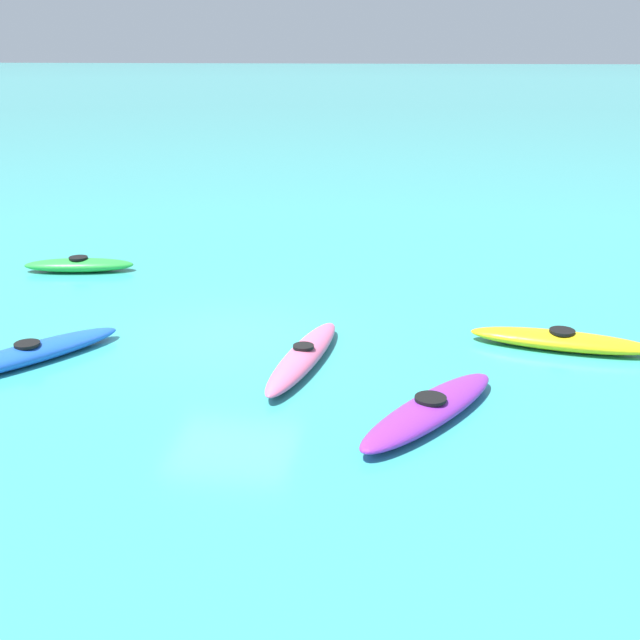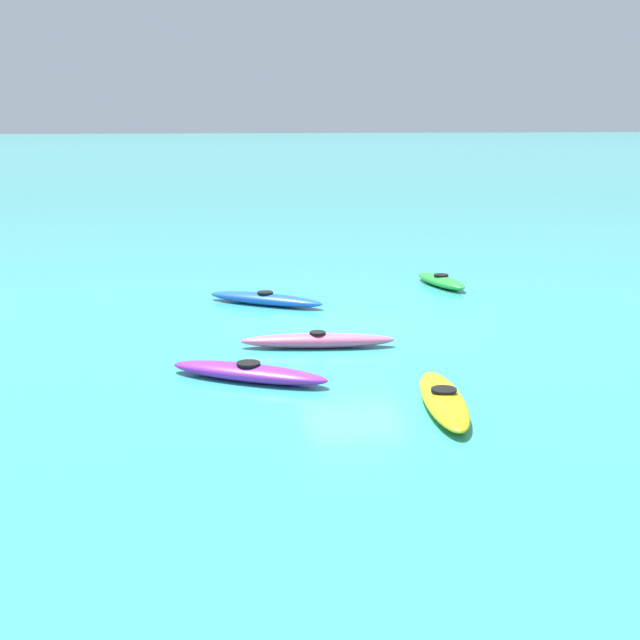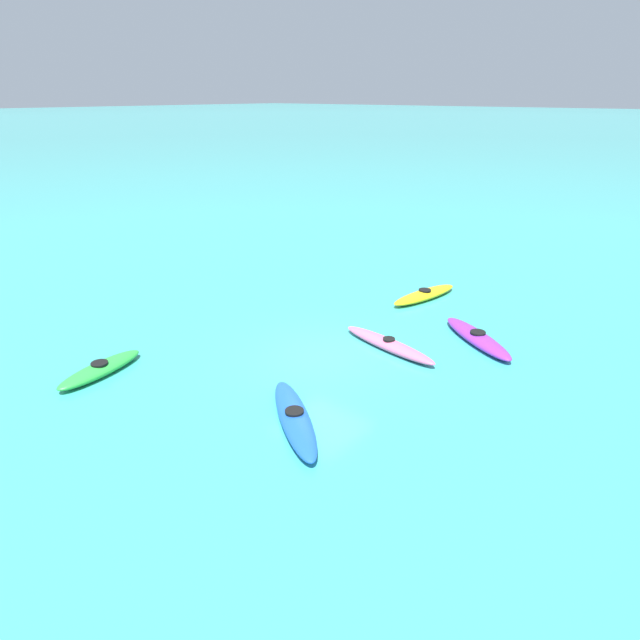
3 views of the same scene
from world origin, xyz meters
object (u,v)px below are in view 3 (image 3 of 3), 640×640
Objects in this scene: kayak_purple at (477,338)px; kayak_green at (100,369)px; kayak_pink at (389,344)px; kayak_yellow at (425,295)px; kayak_blue at (295,418)px.

kayak_green is (8.68, -7.00, 0.00)m from kayak_purple.
kayak_pink is 8.29m from kayak_green.
kayak_pink is at bearing 17.36° from kayak_yellow.
kayak_purple and kayak_pink have the same top height.
kayak_pink is 1.29× the size of kayak_green.
kayak_purple is at bearing 53.96° from kayak_yellow.
kayak_blue is at bearing -10.17° from kayak_purple.
kayak_green and kayak_blue have the same top height.
kayak_pink and kayak_green have the same top height.
kayak_purple is 7.12m from kayak_blue.
kayak_pink is at bearing -173.25° from kayak_blue.
kayak_pink is at bearing -39.67° from kayak_purple.
kayak_purple is 1.18× the size of kayak_green.
kayak_yellow is 1.03× the size of kayak_purple.
kayak_green is (11.05, -3.74, 0.00)m from kayak_yellow.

